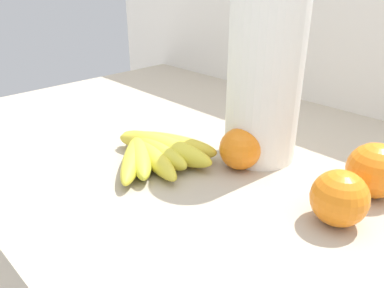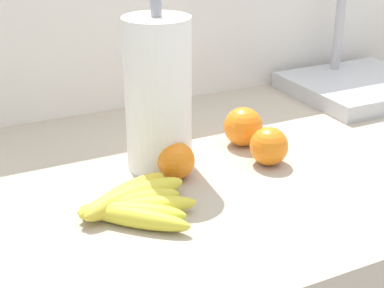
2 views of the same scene
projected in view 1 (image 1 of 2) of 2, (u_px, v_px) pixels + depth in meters
name	position (u px, v px, depth m)	size (l,w,h in m)	color
banana_bunch	(154.00, 150.00, 0.64)	(0.20, 0.19, 0.04)	gold
orange_center	(339.00, 198.00, 0.48)	(0.07, 0.07, 0.07)	orange
orange_back_left	(375.00, 170.00, 0.54)	(0.08, 0.08, 0.08)	orange
orange_back_right	(240.00, 149.00, 0.61)	(0.07, 0.07, 0.07)	orange
paper_towel_roll	(265.00, 76.00, 0.61)	(0.12, 0.12, 0.31)	white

